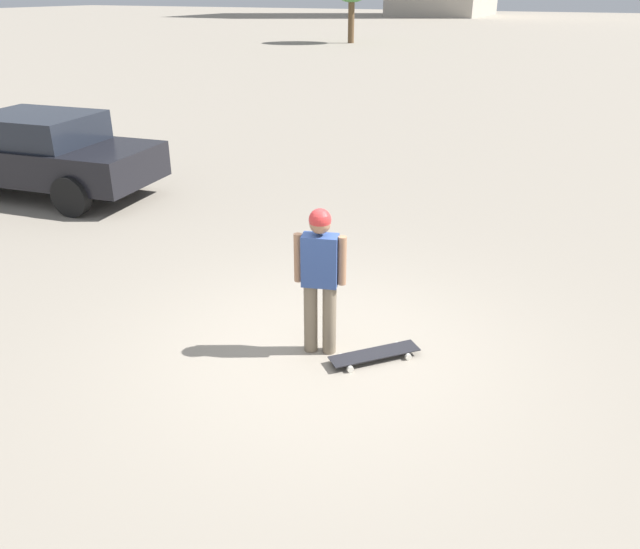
% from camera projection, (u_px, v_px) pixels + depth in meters
% --- Properties ---
extents(ground_plane, '(220.00, 220.00, 0.00)m').
position_uv_depth(ground_plane, '(320.00, 350.00, 6.81)').
color(ground_plane, gray).
extents(person, '(0.29, 0.53, 1.63)m').
position_uv_depth(person, '(320.00, 272.00, 6.41)').
color(person, '#7A6B56').
rests_on(person, ground_plane).
extents(skateboard, '(0.87, 0.84, 0.08)m').
position_uv_depth(skateboard, '(375.00, 354.00, 6.61)').
color(skateboard, '#232328').
rests_on(skateboard, ground_plane).
extents(car_parked_near, '(2.41, 4.77, 1.52)m').
position_uv_depth(car_parked_near, '(38.00, 153.00, 11.67)').
color(car_parked_near, black).
rests_on(car_parked_near, ground_plane).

